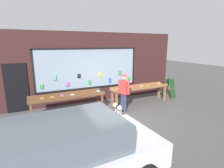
% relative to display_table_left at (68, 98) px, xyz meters
% --- Properties ---
extents(ground_plane, '(40.00, 40.00, 0.00)m').
position_rel_display_table_left_xyz_m(ground_plane, '(1.74, -1.02, -0.74)').
color(ground_plane, '#474444').
extents(shopfront_facade, '(8.93, 0.29, 3.45)m').
position_rel_display_table_left_xyz_m(shopfront_facade, '(1.68, 1.37, 0.97)').
color(shopfront_facade, '#331919').
rests_on(shopfront_facade, ground_plane).
extents(display_table_left, '(3.01, 0.72, 0.91)m').
position_rel_display_table_left_xyz_m(display_table_left, '(0.00, 0.00, 0.00)').
color(display_table_left, brown).
rests_on(display_table_left, ground_plane).
extents(display_table_right, '(3.00, 0.65, 0.91)m').
position_rel_display_table_left_xyz_m(display_table_right, '(3.49, 0.00, -0.00)').
color(display_table_right, brown).
rests_on(display_table_right, ground_plane).
extents(person_browsing, '(0.32, 0.65, 1.67)m').
position_rel_display_table_left_xyz_m(person_browsing, '(2.24, -0.64, 0.24)').
color(person_browsing, '#2D334C').
rests_on(person_browsing, ground_plane).
extents(small_dog, '(0.28, 0.56, 0.44)m').
position_rel_display_table_left_xyz_m(small_dog, '(1.89, -0.78, -0.43)').
color(small_dog, white).
rests_on(small_dog, ground_plane).
extents(sandwich_board_sign, '(0.65, 0.73, 1.01)m').
position_rel_display_table_left_xyz_m(sandwich_board_sign, '(5.56, 0.21, -0.23)').
color(sandwich_board_sign, '#193F19').
rests_on(sandwich_board_sign, ground_plane).
extents(parked_car, '(4.07, 2.13, 1.41)m').
position_rel_display_table_left_xyz_m(parked_car, '(-0.75, -3.72, -0.00)').
color(parked_car, silver).
rests_on(parked_car, ground_plane).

